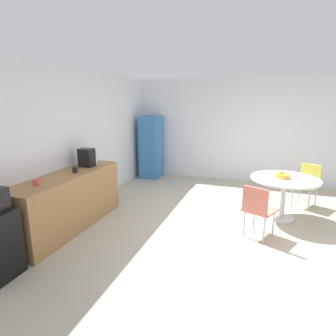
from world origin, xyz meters
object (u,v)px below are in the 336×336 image
Objects in this scene: round_table at (284,186)px; mug_red at (75,170)px; locker_cabinet at (151,147)px; chair_yellow at (308,180)px; mug_white at (95,161)px; fruit_bowl at (282,176)px; mug_green at (36,182)px; chair_coral at (257,206)px; coffee_maker at (87,158)px.

mug_red is (-1.32, 3.25, 0.33)m from round_table.
locker_cabinet reaches higher than chair_yellow.
mug_white is at bearing 101.21° from round_table.
fruit_bowl is (-1.87, -3.17, -0.03)m from locker_cabinet.
mug_red is at bearing 112.37° from fruit_bowl.
mug_green reaches higher than fruit_bowl.
fruit_bowl is at bearing -22.35° from chair_coral.
round_table is at bearing -78.79° from mug_white.
locker_cabinet reaches higher than round_table.
coffee_maker is (-0.88, 3.32, 0.44)m from round_table.
chair_yellow is at bearing -29.94° from round_table.
mug_green is (-3.95, 0.09, 0.13)m from locker_cabinet.
coffee_maker is at bearing 9.18° from mug_red.
mug_red is at bearing -4.77° from mug_green.
locker_cabinet is 2.77m from coffee_maker.
coffee_maker is (0.43, 0.07, 0.11)m from mug_red.
mug_green is at bearing 127.63° from chair_yellow.
coffee_maker is (0.01, 2.90, 0.54)m from chair_coral.
coffee_maker is (-0.88, 3.27, 0.27)m from fruit_bowl.
chair_coral is 3.16m from mug_green.
mug_white reaches higher than fruit_bowl.
mug_green reaches higher than round_table.
chair_coral is at bearing 152.61° from chair_yellow.
coffee_maker reaches higher than chair_yellow.
mug_white is (0.24, 2.89, 0.43)m from chair_coral.
chair_yellow is (1.74, -0.90, 0.00)m from chair_coral.
mug_red is (-0.42, 2.83, 0.43)m from chair_coral.
chair_coral is at bearing 155.16° from round_table.
mug_white is at bearing -2.70° from coffee_maker.
round_table is at bearing -67.93° from mug_red.
coffee_maker is at bearing 177.30° from mug_white.
chair_yellow is at bearing -52.37° from mug_green.
locker_cabinet is at bearing -2.08° from coffee_maker.
mug_white is (-0.65, 3.30, 0.33)m from round_table.
chair_yellow is 6.43× the size of mug_white.
coffee_maker is at bearing 177.92° from locker_cabinet.
chair_yellow is at bearing -27.39° from chair_coral.
mug_green is at bearing 122.49° from fruit_bowl.
fruit_bowl reaches higher than chair_coral.
mug_green is (-1.42, 0.00, 0.00)m from mug_white.
chair_coral is at bearing 157.65° from fruit_bowl.
mug_green is 0.76m from mug_red.
round_table is 3.92m from mug_green.
round_table is (-1.87, -3.22, -0.20)m from locker_cabinet.
chair_coral is 6.43× the size of mug_red.
fruit_bowl is at bearing 147.77° from chair_yellow.
chair_yellow is 4.11m from mug_white.
fruit_bowl is 3.33m from mug_white.
locker_cabinet is 1.98× the size of chair_yellow.
round_table is 3.38m from mug_white.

